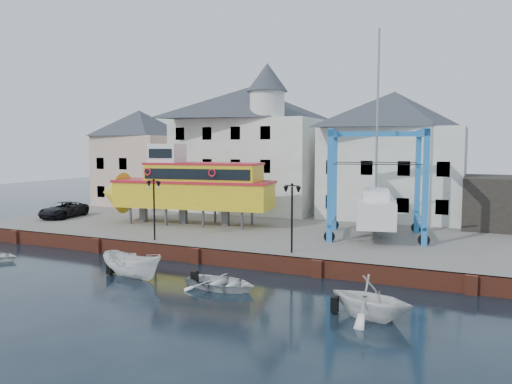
% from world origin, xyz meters
% --- Properties ---
extents(ground, '(140.00, 140.00, 0.00)m').
position_xyz_m(ground, '(0.00, 0.00, 0.00)').
color(ground, black).
rests_on(ground, ground).
extents(hardstanding, '(44.00, 22.00, 1.00)m').
position_xyz_m(hardstanding, '(0.00, 11.00, 0.50)').
color(hardstanding, '#6C665C').
rests_on(hardstanding, ground).
extents(quay_wall, '(44.00, 0.47, 1.00)m').
position_xyz_m(quay_wall, '(-0.00, 0.10, 0.50)').
color(quay_wall, brown).
rests_on(quay_wall, ground).
extents(building_pink, '(8.00, 7.00, 10.30)m').
position_xyz_m(building_pink, '(-18.00, 18.00, 6.15)').
color(building_pink, beige).
rests_on(building_pink, hardstanding).
extents(building_white_main, '(14.00, 8.30, 14.00)m').
position_xyz_m(building_white_main, '(-4.87, 18.39, 7.34)').
color(building_white_main, silver).
rests_on(building_white_main, hardstanding).
extents(building_white_right, '(12.00, 8.00, 11.20)m').
position_xyz_m(building_white_right, '(9.00, 19.00, 6.60)').
color(building_white_right, silver).
rests_on(building_white_right, hardstanding).
extents(lamp_post_left, '(1.12, 0.32, 4.20)m').
position_xyz_m(lamp_post_left, '(-4.00, 1.20, 4.17)').
color(lamp_post_left, black).
rests_on(lamp_post_left, hardstanding).
extents(lamp_post_right, '(1.12, 0.32, 4.20)m').
position_xyz_m(lamp_post_right, '(6.00, 1.20, 4.17)').
color(lamp_post_right, black).
rests_on(lamp_post_right, hardstanding).
extents(tour_boat, '(15.50, 5.59, 6.60)m').
position_xyz_m(tour_boat, '(-6.10, 8.14, 4.11)').
color(tour_boat, '#59595E').
rests_on(tour_boat, hardstanding).
extents(travel_lift, '(7.74, 9.93, 14.55)m').
position_xyz_m(travel_lift, '(9.37, 9.34, 3.42)').
color(travel_lift, blue).
rests_on(travel_lift, hardstanding).
extents(van, '(3.06, 5.31, 1.39)m').
position_xyz_m(van, '(-17.96, 6.76, 1.70)').
color(van, black).
rests_on(van, hardstanding).
extents(motorboat_a, '(4.50, 2.32, 1.66)m').
position_xyz_m(motorboat_a, '(-1.45, -4.44, 0.00)').
color(motorboat_a, white).
rests_on(motorboat_a, ground).
extents(motorboat_b, '(4.25, 3.21, 0.83)m').
position_xyz_m(motorboat_b, '(4.10, -4.24, 0.00)').
color(motorboat_b, white).
rests_on(motorboat_b, ground).
extents(motorboat_c, '(4.44, 4.07, 1.97)m').
position_xyz_m(motorboat_c, '(12.14, -5.56, 0.00)').
color(motorboat_c, white).
rests_on(motorboat_c, ground).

